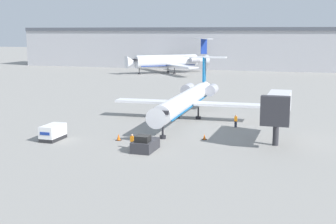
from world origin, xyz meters
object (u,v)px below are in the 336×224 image
Objects in this scene: worker_near_tug at (132,141)px; airplane_parked_far_left at (169,61)px; airplane_main at (187,99)px; traffic_cone_left at (119,137)px; jet_bridge at (278,106)px; worker_by_wing at (236,121)px; pushback_tug at (145,144)px; traffic_cone_right at (204,137)px; luggage_cart at (53,132)px.

worker_near_tug is 98.07m from airplane_parked_far_left.
traffic_cone_left is at bearing -105.00° from airplane_main.
traffic_cone_left is 0.08× the size of jet_bridge.
airplane_parked_far_left is (-34.40, 79.19, 2.87)m from worker_by_wing.
pushback_tug is 2.31× the size of worker_near_tug.
traffic_cone_right is 0.02× the size of airplane_parked_far_left.
airplane_parked_far_left is at bearing 105.70° from pushback_tug.
airplane_parked_far_left is (-21.89, 91.45, 3.43)m from traffic_cone_left.
airplane_parked_far_left is at bearing 103.46° from traffic_cone_left.
airplane_main reaches higher than traffic_cone_left.
jet_bridge is (14.32, -11.38, 1.31)m from airplane_main.
jet_bridge reaches higher than worker_by_wing.
luggage_cart is (-12.72, 1.55, 0.24)m from pushback_tug.
airplane_parked_far_left is (-26.25, 75.16, 0.70)m from airplane_main.
traffic_cone_left is 0.03× the size of airplane_parked_far_left.
airplane_main is 18.34m from jet_bridge.
airplane_main is 17.62× the size of worker_by_wing.
worker_by_wing is at bearing 35.38° from luggage_cart.
pushback_tug is 1.07× the size of luggage_cart.
worker_near_tug is at bearing -46.93° from traffic_cone_left.
worker_near_tug is at bearing -152.08° from jet_bridge.
traffic_cone_left is 10.64m from traffic_cone_right.
traffic_cone_right is at bearing 54.74° from pushback_tug.
luggage_cart is 24.98m from worker_by_wing.
worker_by_wing reaches higher than traffic_cone_right.
airplane_parked_far_left reaches higher than traffic_cone_right.
pushback_tug is 2.19× the size of worker_by_wing.
worker_by_wing is at bearing 64.49° from pushback_tug.
airplane_main is at bearing 113.95° from traffic_cone_right.
traffic_cone_right is at bearing -66.05° from airplane_main.
worker_near_tug is 17.97m from jet_bridge.
airplane_parked_far_left is 95.58m from jet_bridge.
luggage_cart is 94.74m from airplane_parked_far_left.
worker_near_tug is 0.06× the size of airplane_parked_far_left.
luggage_cart is at bearing -144.62° from worker_by_wing.
airplane_parked_far_left reaches higher than luggage_cart.
luggage_cart is 27.70m from jet_bridge.
jet_bridge is at bearing 27.92° from worker_near_tug.
airplane_parked_far_left is at bearing 115.12° from jet_bridge.
airplane_parked_far_left reaches higher than pushback_tug.
airplane_main is 1.08× the size of airplane_parked_far_left.
luggage_cart is 2.04× the size of worker_by_wing.
traffic_cone_right is at bearing -170.96° from jet_bridge.
traffic_cone_right is (17.88, 5.75, -0.63)m from luggage_cart.
airplane_main reaches higher than jet_bridge.
traffic_cone_left is at bearing -160.58° from traffic_cone_right.
airplane_main is at bearing 56.56° from luggage_cart.
pushback_tug is (0.51, -20.05, -2.41)m from airplane_main.
airplane_main reaches higher than worker_near_tug.
luggage_cart is 8.18m from traffic_cone_left.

